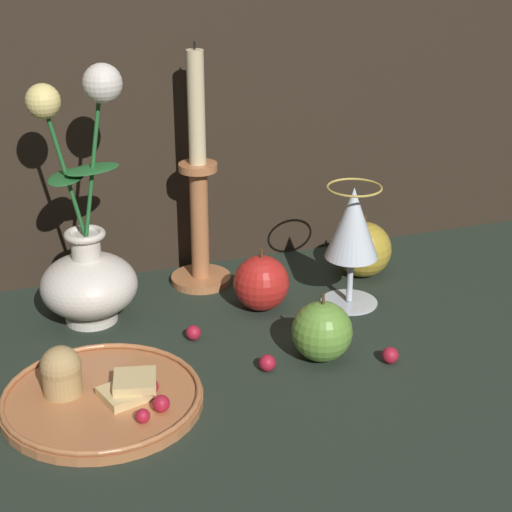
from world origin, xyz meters
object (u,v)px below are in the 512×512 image
(apple_near_glass, at_px, (364,249))
(apple_at_table_edge, at_px, (261,283))
(plate_with_pastries, at_px, (98,393))
(candlestick, at_px, (199,202))
(wine_glass, at_px, (352,228))
(vase, at_px, (88,262))
(apple_beside_vase, at_px, (322,331))

(apple_near_glass, relative_size, apple_at_table_edge, 1.07)
(plate_with_pastries, bearing_deg, candlestick, 54.01)
(wine_glass, bearing_deg, vase, 169.27)
(wine_glass, relative_size, apple_at_table_edge, 1.92)
(plate_with_pastries, distance_m, wine_glass, 0.39)
(apple_beside_vase, bearing_deg, apple_at_table_edge, 99.24)
(wine_glass, height_order, candlestick, candlestick)
(wine_glass, relative_size, candlestick, 0.49)
(plate_with_pastries, bearing_deg, apple_at_table_edge, 32.85)
(apple_beside_vase, xyz_separation_m, apple_near_glass, (0.15, 0.20, 0.00))
(vase, bearing_deg, apple_at_table_edge, -10.24)
(candlestick, distance_m, apple_beside_vase, 0.27)
(wine_glass, distance_m, apple_at_table_edge, 0.14)
(vase, bearing_deg, plate_with_pastries, -97.35)
(vase, xyz_separation_m, candlestick, (0.16, 0.06, 0.04))
(apple_beside_vase, height_order, apple_at_table_edge, apple_at_table_edge)
(vase, relative_size, apple_near_glass, 3.60)
(vase, xyz_separation_m, apple_at_table_edge, (0.22, -0.04, -0.05))
(apple_at_table_edge, bearing_deg, apple_beside_vase, -80.76)
(candlestick, height_order, apple_at_table_edge, candlestick)
(apple_near_glass, bearing_deg, apple_at_table_edge, -163.45)
(vase, height_order, apple_near_glass, vase)
(plate_with_pastries, bearing_deg, apple_beside_vase, 2.21)
(vase, distance_m, wine_glass, 0.34)
(vase, height_order, wine_glass, vase)
(wine_glass, distance_m, apple_beside_vase, 0.17)
(plate_with_pastries, distance_m, apple_at_table_edge, 0.29)
(wine_glass, relative_size, apple_near_glass, 1.80)
(plate_with_pastries, relative_size, wine_glass, 1.33)
(plate_with_pastries, height_order, candlestick, candlestick)
(candlestick, bearing_deg, apple_near_glass, -13.03)
(plate_with_pastries, relative_size, apple_beside_vase, 2.60)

